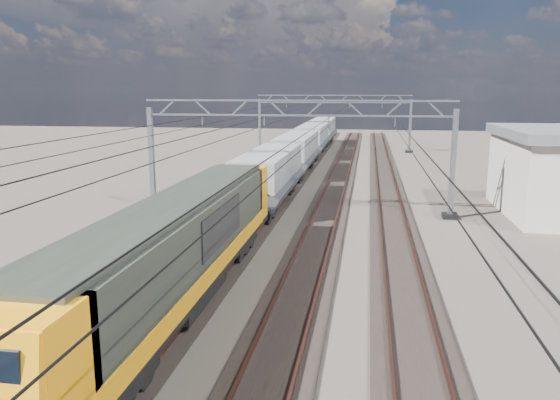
# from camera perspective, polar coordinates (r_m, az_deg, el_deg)

# --- Properties ---
(ground) EXTENTS (160.00, 160.00, 0.00)m
(ground) POSITION_cam_1_polar(r_m,az_deg,el_deg) (30.94, 0.64, -2.95)
(ground) COLOR #29251F
(ground) RESTS_ON ground
(track_outer_west) EXTENTS (2.60, 140.00, 0.30)m
(track_outer_west) POSITION_cam_1_polar(r_m,az_deg,el_deg) (32.33, -9.94, -2.36)
(track_outer_west) COLOR black
(track_outer_west) RESTS_ON ground
(track_loco) EXTENTS (2.60, 140.00, 0.30)m
(track_loco) POSITION_cam_1_polar(r_m,az_deg,el_deg) (31.27, -2.98, -2.68)
(track_loco) COLOR black
(track_loco) RESTS_ON ground
(track_inner_east) EXTENTS (2.60, 140.00, 0.30)m
(track_inner_east) POSITION_cam_1_polar(r_m,az_deg,el_deg) (30.70, 4.34, -2.96)
(track_inner_east) COLOR black
(track_inner_east) RESTS_ON ground
(track_outer_east) EXTENTS (2.60, 140.00, 0.30)m
(track_outer_east) POSITION_cam_1_polar(r_m,az_deg,el_deg) (30.64, 11.83, -3.20)
(track_outer_east) COLOR black
(track_outer_east) RESTS_ON ground
(catenary_gantry_mid) EXTENTS (19.90, 0.90, 7.11)m
(catenary_gantry_mid) POSITION_cam_1_polar(r_m,az_deg,el_deg) (34.14, 1.66, 5.07)
(catenary_gantry_mid) COLOR gray
(catenary_gantry_mid) RESTS_ON ground
(catenary_gantry_far) EXTENTS (19.90, 0.90, 7.11)m
(catenary_gantry_far) POSITION_cam_1_polar(r_m,az_deg,el_deg) (69.88, 5.60, 8.26)
(catenary_gantry_far) COLOR gray
(catenary_gantry_far) RESTS_ON ground
(overhead_wires) EXTENTS (12.03, 140.00, 0.53)m
(overhead_wires) POSITION_cam_1_polar(r_m,az_deg,el_deg) (37.95, 2.48, 8.49)
(overhead_wires) COLOR black
(overhead_wires) RESTS_ON ground
(locomotive) EXTENTS (2.76, 21.10, 3.62)m
(locomotive) POSITION_cam_1_polar(r_m,az_deg,el_deg) (19.43, -10.61, -4.76)
(locomotive) COLOR black
(locomotive) RESTS_ON ground
(hopper_wagon_lead) EXTENTS (3.38, 13.00, 3.25)m
(hopper_wagon_lead) POSITION_cam_1_polar(r_m,az_deg,el_deg) (36.22, -1.16, 2.76)
(hopper_wagon_lead) COLOR black
(hopper_wagon_lead) RESTS_ON ground
(hopper_wagon_mid) EXTENTS (3.38, 13.00, 3.25)m
(hopper_wagon_mid) POSITION_cam_1_polar(r_m,az_deg,el_deg) (50.14, 1.76, 5.17)
(hopper_wagon_mid) COLOR black
(hopper_wagon_mid) RESTS_ON ground
(hopper_wagon_third) EXTENTS (3.38, 13.00, 3.25)m
(hopper_wagon_third) POSITION_cam_1_polar(r_m,az_deg,el_deg) (64.18, 3.42, 6.52)
(hopper_wagon_third) COLOR black
(hopper_wagon_third) RESTS_ON ground
(hopper_wagon_fourth) EXTENTS (3.38, 13.00, 3.25)m
(hopper_wagon_fourth) POSITION_cam_1_polar(r_m,az_deg,el_deg) (78.28, 4.49, 7.38)
(hopper_wagon_fourth) COLOR black
(hopper_wagon_fourth) RESTS_ON ground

